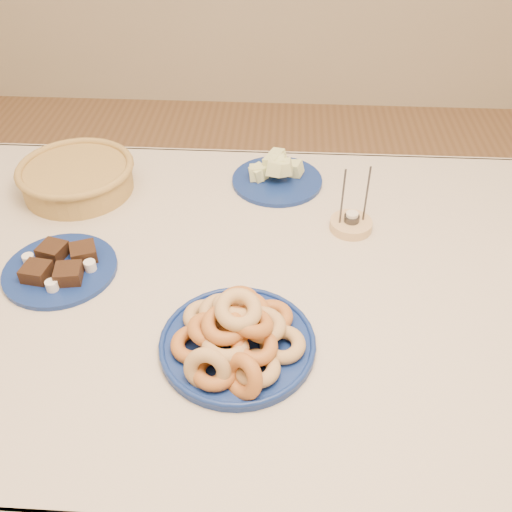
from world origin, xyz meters
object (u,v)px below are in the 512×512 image
donut_platter (237,337)px  brownie_plate (60,267)px  dining_table (257,310)px  candle_holder (351,223)px  melon_plate (276,175)px  wicker_basket (77,176)px

donut_platter → brownie_plate: donut_platter is taller
donut_platter → brownie_plate: (-0.41, 0.20, -0.02)m
dining_table → candle_holder: candle_holder is taller
donut_platter → candle_holder: size_ratio=2.22×
dining_table → melon_plate: melon_plate is taller
wicker_basket → candle_holder: bearing=-10.3°
melon_plate → brownie_plate: bearing=-139.5°
brownie_plate → dining_table: bearing=1.5°
wicker_basket → candle_holder: 0.72m
donut_platter → wicker_basket: bearing=131.4°
wicker_basket → candle_holder: (0.71, -0.13, -0.03)m
dining_table → wicker_basket: (-0.49, 0.32, 0.15)m
brownie_plate → candle_holder: (0.66, 0.20, 0.00)m
donut_platter → wicker_basket: 0.71m
brownie_plate → candle_holder: size_ratio=1.62×
dining_table → melon_plate: (0.03, 0.39, 0.13)m
candle_holder → dining_table: bearing=-139.4°
donut_platter → brownie_plate: bearing=153.8°
melon_plate → dining_table: bearing=-94.3°
brownie_plate → wicker_basket: bearing=99.7°
donut_platter → brownie_plate: 0.46m
wicker_basket → melon_plate: bearing=7.8°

